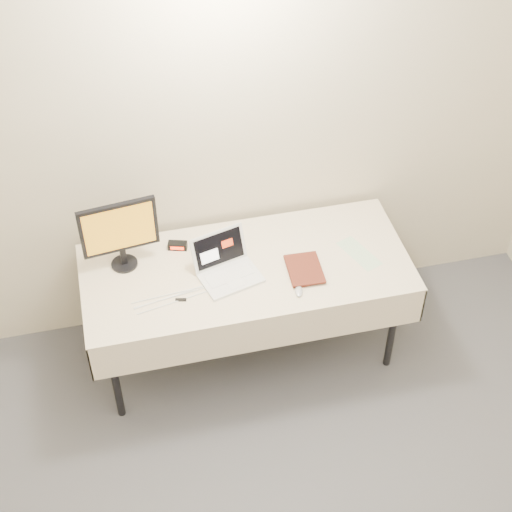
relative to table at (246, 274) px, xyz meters
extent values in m
cube|color=beige|center=(0.00, 0.45, 0.67)|extent=(4.00, 0.10, 2.70)
cylinder|color=black|center=(-0.82, -0.30, -0.33)|extent=(0.04, 0.04, 0.69)
cylinder|color=black|center=(0.82, -0.30, -0.33)|extent=(0.04, 0.04, 0.69)
cylinder|color=black|center=(-0.82, 0.29, -0.33)|extent=(0.04, 0.04, 0.69)
cylinder|color=black|center=(0.82, 0.29, -0.33)|extent=(0.04, 0.04, 0.69)
cube|color=gray|center=(0.00, 0.00, 0.03)|extent=(1.80, 0.75, 0.04)
cube|color=beige|center=(0.00, 0.00, 0.06)|extent=(1.86, 0.81, 0.01)
cube|color=beige|center=(0.00, -0.40, -0.07)|extent=(1.86, 0.01, 0.25)
cube|color=beige|center=(0.00, 0.40, -0.07)|extent=(1.86, 0.01, 0.25)
cube|color=beige|center=(-0.93, 0.00, -0.07)|extent=(0.01, 0.81, 0.25)
cube|color=beige|center=(0.93, 0.00, -0.07)|extent=(0.01, 0.81, 0.25)
cube|color=white|center=(-0.10, -0.08, 0.07)|extent=(0.37, 0.30, 0.02)
cube|color=white|center=(-0.14, 0.06, 0.18)|extent=(0.33, 0.16, 0.20)
cube|color=black|center=(-0.14, 0.06, 0.18)|extent=(0.29, 0.13, 0.17)
cylinder|color=black|center=(-0.67, 0.17, 0.07)|extent=(0.17, 0.17, 0.01)
cube|color=black|center=(-0.67, 0.17, 0.13)|extent=(0.03, 0.03, 0.11)
cube|color=black|center=(-0.67, 0.17, 0.34)|extent=(0.43, 0.08, 0.32)
cube|color=orange|center=(-0.67, 0.17, 0.34)|extent=(0.38, 0.05, 0.28)
imported|color=maroon|center=(0.22, -0.11, 0.19)|extent=(0.19, 0.03, 0.26)
cube|color=black|center=(-0.35, 0.24, 0.08)|extent=(0.12, 0.07, 0.05)
cube|color=#FF330C|center=(-0.36, 0.22, 0.08)|extent=(0.07, 0.02, 0.02)
ellipsoid|color=#B5B5B7|center=(0.24, -0.26, 0.07)|extent=(0.06, 0.09, 0.02)
cube|color=#C1E9B9|center=(0.66, -0.04, 0.06)|extent=(0.21, 0.31, 0.00)
cube|color=black|center=(-0.40, -0.17, 0.07)|extent=(0.06, 0.03, 0.01)
camera|label=1|loc=(-0.67, -3.10, 3.15)|focal=55.00mm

